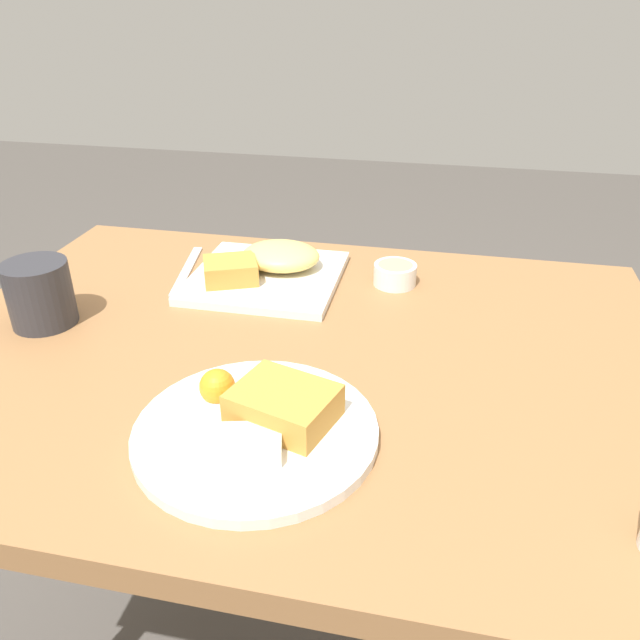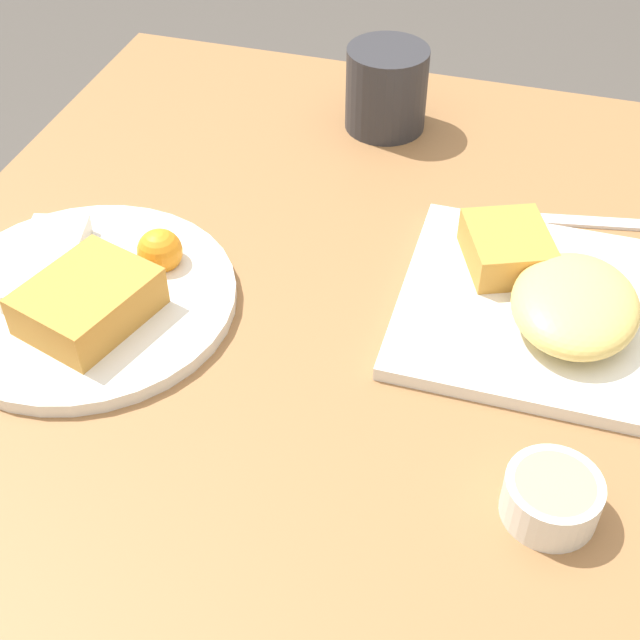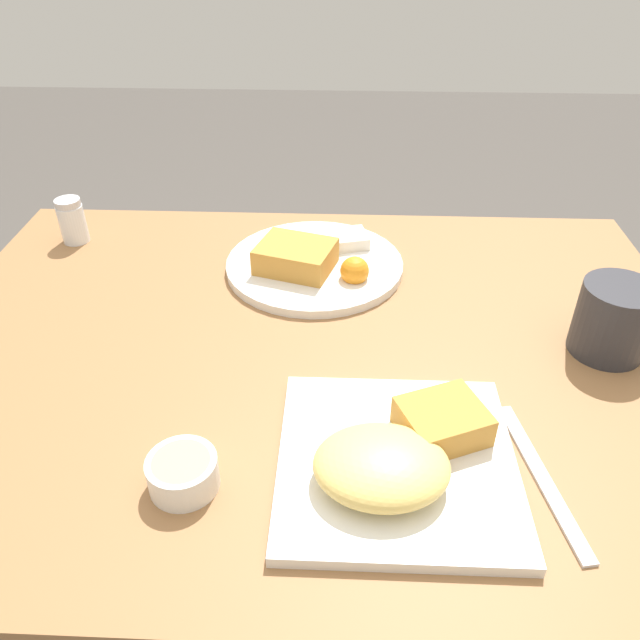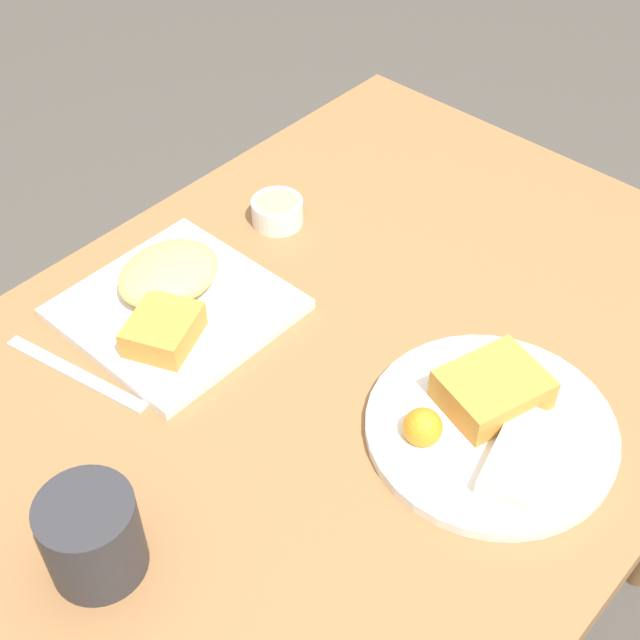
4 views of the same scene
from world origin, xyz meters
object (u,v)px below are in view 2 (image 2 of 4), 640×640
(plate_oval_far, at_px, (87,294))
(coffee_mug, at_px, (386,89))
(butter_knife, at_px, (561,220))
(sauce_ramekin, at_px, (552,497))
(plate_square_near, at_px, (547,299))

(plate_oval_far, distance_m, coffee_mug, 0.44)
(plate_oval_far, xyz_separation_m, coffee_mug, (0.40, -0.19, 0.03))
(butter_knife, xyz_separation_m, coffee_mug, (0.14, 0.22, 0.05))
(sauce_ramekin, xyz_separation_m, coffee_mug, (0.51, 0.25, 0.03))
(sauce_ramekin, distance_m, butter_knife, 0.37)
(butter_knife, bearing_deg, coffee_mug, -41.99)
(butter_knife, bearing_deg, sauce_ramekin, 83.15)
(plate_square_near, xyz_separation_m, coffee_mug, (0.29, 0.22, 0.03))
(plate_oval_far, height_order, coffee_mug, coffee_mug)
(butter_knife, height_order, coffee_mug, coffee_mug)
(plate_square_near, distance_m, coffee_mug, 0.36)
(sauce_ramekin, relative_size, coffee_mug, 0.74)
(plate_square_near, bearing_deg, sauce_ramekin, -173.01)
(plate_oval_far, xyz_separation_m, sauce_ramekin, (-0.11, -0.44, 0.00))
(sauce_ramekin, bearing_deg, plate_oval_far, 75.75)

